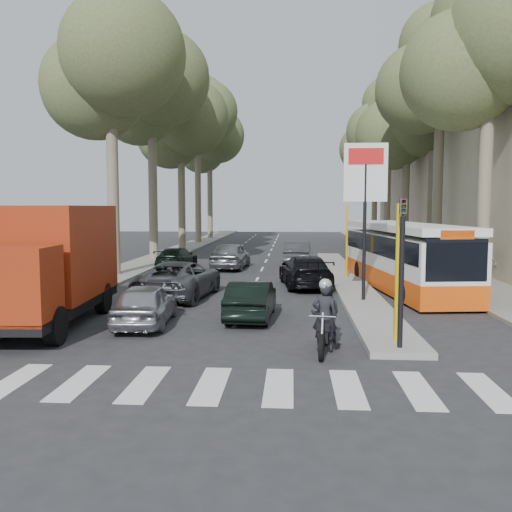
{
  "coord_description": "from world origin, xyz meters",
  "views": [
    {
      "loc": [
        0.73,
        -14.05,
        3.42
      ],
      "look_at": [
        -0.6,
        5.88,
        1.6
      ],
      "focal_mm": 38.0,
      "sensor_mm": 36.0,
      "label": 1
    }
  ],
  "objects_px": {
    "dark_hatchback": "(251,300)",
    "city_bus": "(403,255)",
    "silver_hatchback": "(145,304)",
    "red_truck": "(47,262)",
    "motorcycle": "(325,317)"
  },
  "relations": [
    {
      "from": "dark_hatchback",
      "to": "motorcycle",
      "type": "bearing_deg",
      "value": 122.52
    },
    {
      "from": "silver_hatchback",
      "to": "dark_hatchback",
      "type": "distance_m",
      "value": 3.19
    },
    {
      "from": "city_bus",
      "to": "silver_hatchback",
      "type": "bearing_deg",
      "value": -147.07
    },
    {
      "from": "dark_hatchback",
      "to": "motorcycle",
      "type": "relative_size",
      "value": 1.74
    },
    {
      "from": "red_truck",
      "to": "city_bus",
      "type": "xyz_separation_m",
      "value": [
        11.61,
        7.47,
        -0.37
      ]
    },
    {
      "from": "red_truck",
      "to": "city_bus",
      "type": "bearing_deg",
      "value": 29.36
    },
    {
      "from": "dark_hatchback",
      "to": "city_bus",
      "type": "height_order",
      "value": "city_bus"
    },
    {
      "from": "motorcycle",
      "to": "red_truck",
      "type": "bearing_deg",
      "value": 171.45
    },
    {
      "from": "silver_hatchback",
      "to": "city_bus",
      "type": "xyz_separation_m",
      "value": [
        8.8,
        7.35,
        0.84
      ]
    },
    {
      "from": "red_truck",
      "to": "motorcycle",
      "type": "relative_size",
      "value": 3.21
    },
    {
      "from": "dark_hatchback",
      "to": "city_bus",
      "type": "xyz_separation_m",
      "value": [
        5.8,
        6.26,
        0.87
      ]
    },
    {
      "from": "silver_hatchback",
      "to": "dark_hatchback",
      "type": "xyz_separation_m",
      "value": [
        3.0,
        1.09,
        -0.03
      ]
    },
    {
      "from": "city_bus",
      "to": "motorcycle",
      "type": "relative_size",
      "value": 5.2
    },
    {
      "from": "silver_hatchback",
      "to": "motorcycle",
      "type": "relative_size",
      "value": 1.76
    },
    {
      "from": "silver_hatchback",
      "to": "city_bus",
      "type": "bearing_deg",
      "value": -143.6
    }
  ]
}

